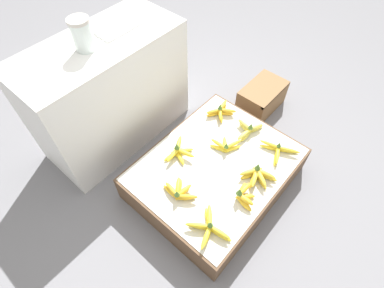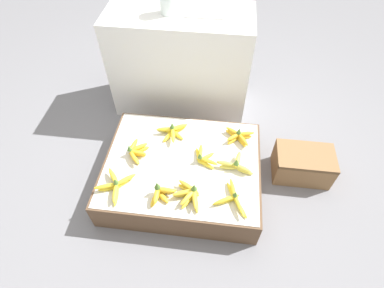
% 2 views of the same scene
% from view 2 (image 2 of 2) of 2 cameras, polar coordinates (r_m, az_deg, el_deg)
% --- Properties ---
extents(ground_plane, '(10.00, 10.00, 0.00)m').
position_cam_2_polar(ground_plane, '(2.09, -1.75, -7.03)').
color(ground_plane, slate).
extents(display_platform, '(0.99, 0.79, 0.22)m').
position_cam_2_polar(display_platform, '(2.00, -1.83, -5.32)').
color(display_platform, brown).
rests_on(display_platform, ground_plane).
extents(back_vendor_table, '(1.03, 0.47, 0.78)m').
position_cam_2_polar(back_vendor_table, '(2.39, -2.16, 15.25)').
color(back_vendor_table, white).
rests_on(back_vendor_table, ground_plane).
extents(wooden_crate, '(0.38, 0.24, 0.21)m').
position_cam_2_polar(wooden_crate, '(2.17, 20.32, -3.63)').
color(wooden_crate, olive).
rests_on(wooden_crate, ground_plane).
extents(banana_bunch_front_left, '(0.23, 0.25, 0.10)m').
position_cam_2_polar(banana_bunch_front_left, '(1.83, -14.33, -7.51)').
color(banana_bunch_front_left, yellow).
rests_on(banana_bunch_front_left, display_platform).
extents(banana_bunch_front_midleft, '(0.14, 0.14, 0.11)m').
position_cam_2_polar(banana_bunch_front_midleft, '(1.75, -5.96, -9.30)').
color(banana_bunch_front_midleft, gold).
rests_on(banana_bunch_front_midleft, display_platform).
extents(banana_bunch_front_midright, '(0.17, 0.20, 0.10)m').
position_cam_2_polar(banana_bunch_front_midright, '(1.74, -0.42, -9.55)').
color(banana_bunch_front_midright, gold).
rests_on(banana_bunch_front_midright, display_platform).
extents(banana_bunch_front_right, '(0.21, 0.25, 0.08)m').
position_cam_2_polar(banana_bunch_front_right, '(1.75, 7.79, -10.31)').
color(banana_bunch_front_right, yellow).
rests_on(banana_bunch_front_right, display_platform).
extents(banana_bunch_middle_left, '(0.13, 0.22, 0.10)m').
position_cam_2_polar(banana_bunch_middle_left, '(1.96, -10.65, -1.34)').
color(banana_bunch_middle_left, gold).
rests_on(banana_bunch_middle_left, display_platform).
extents(banana_bunch_middle_midright, '(0.16, 0.18, 0.09)m').
position_cam_2_polar(banana_bunch_middle_midright, '(1.89, 2.17, -2.67)').
color(banana_bunch_middle_midright, yellow).
rests_on(banana_bunch_middle_midright, display_platform).
extents(banana_bunch_middle_right, '(0.24, 0.16, 0.10)m').
position_cam_2_polar(banana_bunch_middle_right, '(1.87, 8.40, -3.93)').
color(banana_bunch_middle_right, '#DBCC4C').
rests_on(banana_bunch_middle_right, display_platform).
extents(banana_bunch_back_midleft, '(0.21, 0.20, 0.10)m').
position_cam_2_polar(banana_bunch_back_midleft, '(2.04, -3.72, 2.46)').
color(banana_bunch_back_midleft, yellow).
rests_on(banana_bunch_back_midleft, display_platform).
extents(banana_bunch_back_right, '(0.20, 0.16, 0.10)m').
position_cam_2_polar(banana_bunch_back_right, '(2.03, 8.84, 1.49)').
color(banana_bunch_back_right, gold).
rests_on(banana_bunch_back_right, display_platform).
extents(glass_jar, '(0.12, 0.12, 0.18)m').
position_cam_2_polar(glass_jar, '(2.15, -4.62, 25.73)').
color(glass_jar, silver).
rests_on(glass_jar, back_vendor_table).
extents(foam_tray_white, '(0.28, 0.20, 0.02)m').
position_cam_2_polar(foam_tray_white, '(2.20, 2.88, 24.05)').
color(foam_tray_white, white).
rests_on(foam_tray_white, back_vendor_table).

